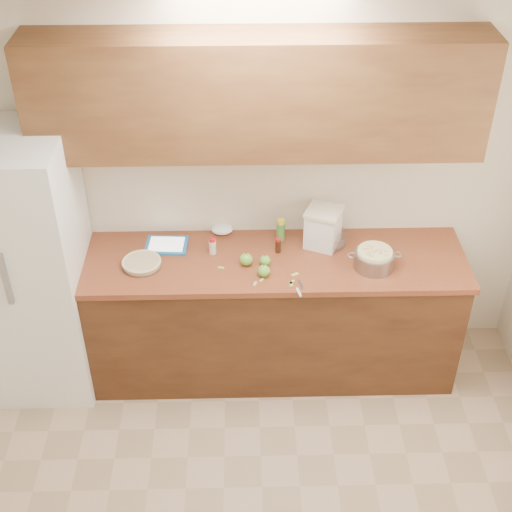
{
  "coord_description": "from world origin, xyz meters",
  "views": [
    {
      "loc": [
        -0.09,
        -2.12,
        3.61
      ],
      "look_at": [
        -0.01,
        1.43,
        0.98
      ],
      "focal_mm": 50.0,
      "sensor_mm": 36.0,
      "label": 1
    }
  ],
  "objects_px": {
    "pie": "(142,263)",
    "colander": "(374,259)",
    "flour_canister": "(323,227)",
    "tablet": "(167,245)"
  },
  "relations": [
    {
      "from": "colander",
      "to": "flour_canister",
      "type": "relative_size",
      "value": 1.2
    },
    {
      "from": "colander",
      "to": "flour_canister",
      "type": "xyz_separation_m",
      "value": [
        -0.3,
        0.25,
        0.07
      ]
    },
    {
      "from": "flour_canister",
      "to": "tablet",
      "type": "bearing_deg",
      "value": -179.87
    },
    {
      "from": "colander",
      "to": "pie",
      "type": "bearing_deg",
      "value": 178.26
    },
    {
      "from": "pie",
      "to": "tablet",
      "type": "height_order",
      "value": "pie"
    },
    {
      "from": "pie",
      "to": "colander",
      "type": "xyz_separation_m",
      "value": [
        1.44,
        -0.04,
        0.04
      ]
    },
    {
      "from": "pie",
      "to": "colander",
      "type": "distance_m",
      "value": 1.44
    },
    {
      "from": "pie",
      "to": "colander",
      "type": "bearing_deg",
      "value": -1.74
    },
    {
      "from": "pie",
      "to": "flour_canister",
      "type": "distance_m",
      "value": 1.17
    },
    {
      "from": "tablet",
      "to": "flour_canister",
      "type": "bearing_deg",
      "value": 3.8
    }
  ]
}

